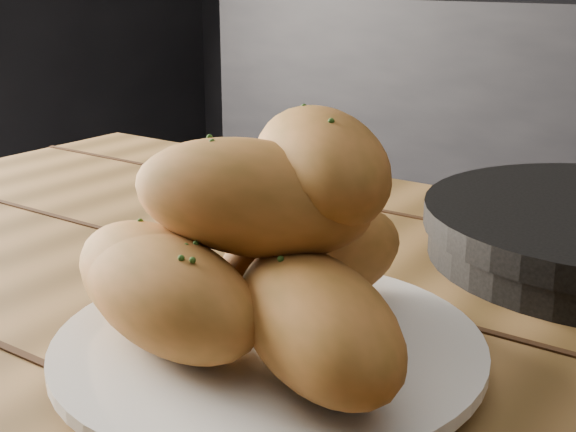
% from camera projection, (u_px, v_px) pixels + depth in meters
% --- Properties ---
extents(plate, '(0.26, 0.26, 0.02)m').
position_uv_depth(plate, '(269.00, 350.00, 0.49)').
color(plate, white).
rests_on(plate, table).
extents(bread_rolls, '(0.28, 0.23, 0.14)m').
position_uv_depth(bread_rolls, '(251.00, 254.00, 0.47)').
color(bread_rolls, '#B36A31').
rests_on(bread_rolls, plate).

